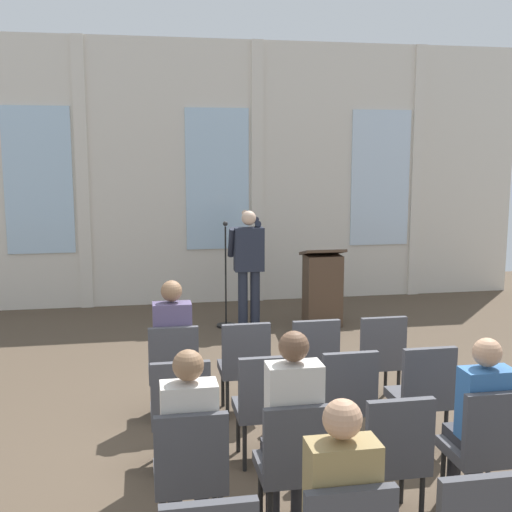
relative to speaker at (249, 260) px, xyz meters
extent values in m
plane|color=brown|center=(-0.24, -3.97, -1.00)|extent=(14.88, 14.88, 0.00)
cube|color=silver|center=(-0.24, 1.76, 1.18)|extent=(10.72, 0.10, 4.36)
cube|color=silver|center=(-3.10, 1.70, 1.09)|extent=(1.05, 0.04, 2.33)
cube|color=silver|center=(-2.42, 1.70, 1.18)|extent=(0.20, 0.08, 4.36)
cube|color=silver|center=(-0.24, 1.70, 1.09)|extent=(1.05, 0.04, 2.33)
cube|color=silver|center=(0.44, 1.70, 1.18)|extent=(0.20, 0.08, 4.36)
cube|color=silver|center=(2.62, 1.70, 1.09)|extent=(1.05, 0.04, 2.33)
cube|color=silver|center=(3.30, 1.70, 1.18)|extent=(0.20, 0.08, 4.36)
cylinder|color=#232838|center=(-0.09, -0.02, -0.58)|extent=(0.14, 0.14, 0.84)
cylinder|color=#232838|center=(0.09, -0.02, -0.58)|extent=(0.14, 0.14, 0.84)
cube|color=#232838|center=(0.00, -0.02, 0.16)|extent=(0.42, 0.22, 0.63)
cube|color=#26663F|center=(0.00, 0.10, 0.23)|extent=(0.06, 0.01, 0.38)
sphere|color=beige|center=(0.00, -0.01, 0.61)|extent=(0.21, 0.21, 0.21)
cylinder|color=#232838|center=(-0.24, 0.06, 0.25)|extent=(0.09, 0.28, 0.45)
cylinder|color=#232838|center=(0.16, 0.11, 0.50)|extent=(0.15, 0.36, 0.15)
cylinder|color=#232838|center=(0.12, 0.25, 0.54)|extent=(0.11, 0.34, 0.15)
sphere|color=beige|center=(0.03, 0.51, 0.63)|extent=(0.10, 0.10, 0.10)
cylinder|color=black|center=(-0.32, 0.09, -0.98)|extent=(0.28, 0.28, 0.03)
cylinder|color=black|center=(-0.32, 0.09, -0.24)|extent=(0.02, 0.02, 1.45)
sphere|color=#262626|center=(-0.32, 0.09, 0.52)|extent=(0.07, 0.07, 0.07)
cube|color=#4C3828|center=(1.09, -0.08, -0.47)|extent=(0.52, 0.40, 1.05)
cube|color=#4C3828|center=(1.09, -0.06, 0.09)|extent=(0.60, 0.48, 0.14)
cylinder|color=black|center=(-1.08, -2.93, -0.80)|extent=(0.04, 0.04, 0.40)
cylinder|color=black|center=(-1.44, -2.93, -0.80)|extent=(0.04, 0.04, 0.40)
cylinder|color=black|center=(-1.08, -3.27, -0.80)|extent=(0.04, 0.04, 0.40)
cylinder|color=black|center=(-1.44, -3.27, -0.80)|extent=(0.04, 0.04, 0.40)
cube|color=#47474C|center=(-1.26, -3.10, -0.56)|extent=(0.46, 0.44, 0.08)
cube|color=#47474C|center=(-1.26, -3.29, -0.29)|extent=(0.46, 0.06, 0.46)
cylinder|color=#2D2D33|center=(-1.35, -2.92, -0.78)|extent=(0.10, 0.10, 0.44)
cylinder|color=#2D2D33|center=(-1.17, -2.92, -0.78)|extent=(0.10, 0.10, 0.44)
cube|color=#2D2D33|center=(-1.26, -3.04, -0.50)|extent=(0.34, 0.36, 0.12)
cube|color=#594C72|center=(-1.26, -3.15, -0.15)|extent=(0.36, 0.20, 0.58)
sphere|color=#8C6647|center=(-1.26, -3.13, 0.25)|extent=(0.20, 0.20, 0.20)
cylinder|color=black|center=(-0.40, -2.93, -0.80)|extent=(0.04, 0.04, 0.40)
cylinder|color=black|center=(-0.76, -2.93, -0.80)|extent=(0.04, 0.04, 0.40)
cylinder|color=black|center=(-0.40, -3.27, -0.80)|extent=(0.04, 0.04, 0.40)
cylinder|color=black|center=(-0.76, -3.27, -0.80)|extent=(0.04, 0.04, 0.40)
cube|color=#47474C|center=(-0.58, -3.10, -0.56)|extent=(0.46, 0.44, 0.08)
cube|color=#47474C|center=(-0.58, -3.29, -0.29)|extent=(0.46, 0.06, 0.46)
cylinder|color=black|center=(0.28, -2.93, -0.80)|extent=(0.04, 0.04, 0.40)
cylinder|color=black|center=(-0.08, -2.93, -0.80)|extent=(0.04, 0.04, 0.40)
cylinder|color=black|center=(0.28, -3.27, -0.80)|extent=(0.04, 0.04, 0.40)
cylinder|color=black|center=(-0.08, -3.27, -0.80)|extent=(0.04, 0.04, 0.40)
cube|color=#47474C|center=(0.10, -3.10, -0.56)|extent=(0.46, 0.44, 0.08)
cube|color=#47474C|center=(0.10, -3.29, -0.29)|extent=(0.46, 0.06, 0.46)
cylinder|color=black|center=(0.96, -2.93, -0.80)|extent=(0.04, 0.04, 0.40)
cylinder|color=black|center=(0.60, -2.93, -0.80)|extent=(0.04, 0.04, 0.40)
cylinder|color=black|center=(0.96, -3.27, -0.80)|extent=(0.04, 0.04, 0.40)
cylinder|color=black|center=(0.60, -3.27, -0.80)|extent=(0.04, 0.04, 0.40)
cube|color=#47474C|center=(0.78, -3.10, -0.56)|extent=(0.46, 0.44, 0.08)
cube|color=#47474C|center=(0.78, -3.29, -0.29)|extent=(0.46, 0.06, 0.46)
cylinder|color=black|center=(-1.08, -3.95, -0.80)|extent=(0.04, 0.04, 0.40)
cylinder|color=black|center=(-1.44, -3.95, -0.80)|extent=(0.04, 0.04, 0.40)
cylinder|color=black|center=(-1.08, -4.29, -0.80)|extent=(0.04, 0.04, 0.40)
cylinder|color=black|center=(-1.44, -4.29, -0.80)|extent=(0.04, 0.04, 0.40)
cube|color=#47474C|center=(-1.26, -4.12, -0.56)|extent=(0.46, 0.44, 0.08)
cube|color=#47474C|center=(-1.26, -4.31, -0.29)|extent=(0.46, 0.06, 0.46)
cylinder|color=black|center=(-0.40, -3.95, -0.80)|extent=(0.04, 0.04, 0.40)
cylinder|color=black|center=(-0.76, -3.95, -0.80)|extent=(0.04, 0.04, 0.40)
cylinder|color=black|center=(-0.40, -4.29, -0.80)|extent=(0.04, 0.04, 0.40)
cylinder|color=black|center=(-0.76, -4.29, -0.80)|extent=(0.04, 0.04, 0.40)
cube|color=#47474C|center=(-0.58, -4.12, -0.56)|extent=(0.46, 0.44, 0.08)
cube|color=#47474C|center=(-0.58, -4.31, -0.29)|extent=(0.46, 0.06, 0.46)
cylinder|color=black|center=(0.28, -3.95, -0.80)|extent=(0.04, 0.04, 0.40)
cylinder|color=black|center=(-0.08, -3.95, -0.80)|extent=(0.04, 0.04, 0.40)
cylinder|color=black|center=(0.28, -4.29, -0.80)|extent=(0.04, 0.04, 0.40)
cylinder|color=black|center=(-0.08, -4.29, -0.80)|extent=(0.04, 0.04, 0.40)
cube|color=#47474C|center=(0.10, -4.12, -0.56)|extent=(0.46, 0.44, 0.08)
cube|color=#47474C|center=(0.10, -4.31, -0.29)|extent=(0.46, 0.06, 0.46)
cylinder|color=black|center=(0.96, -3.95, -0.80)|extent=(0.04, 0.04, 0.40)
cylinder|color=black|center=(0.60, -3.95, -0.80)|extent=(0.04, 0.04, 0.40)
cylinder|color=black|center=(0.96, -4.29, -0.80)|extent=(0.04, 0.04, 0.40)
cylinder|color=black|center=(0.60, -4.29, -0.80)|extent=(0.04, 0.04, 0.40)
cube|color=#47474C|center=(0.78, -4.12, -0.56)|extent=(0.46, 0.44, 0.08)
cube|color=#47474C|center=(0.78, -4.31, -0.29)|extent=(0.46, 0.06, 0.46)
cylinder|color=black|center=(-1.08, -4.97, -0.80)|extent=(0.04, 0.04, 0.40)
cylinder|color=black|center=(-1.44, -4.97, -0.80)|extent=(0.04, 0.04, 0.40)
cube|color=#47474C|center=(-1.26, -5.14, -0.56)|extent=(0.46, 0.44, 0.08)
cube|color=#47474C|center=(-1.26, -5.33, -0.29)|extent=(0.46, 0.06, 0.46)
cylinder|color=#2D2D33|center=(-1.35, -4.96, -0.78)|extent=(0.10, 0.10, 0.44)
cylinder|color=#2D2D33|center=(-1.17, -4.96, -0.78)|extent=(0.10, 0.10, 0.44)
cube|color=#2D2D33|center=(-1.26, -5.08, -0.50)|extent=(0.34, 0.36, 0.12)
cube|color=silver|center=(-1.26, -5.19, -0.17)|extent=(0.36, 0.20, 0.53)
sphere|color=#8C6647|center=(-1.26, -5.17, 0.20)|extent=(0.20, 0.20, 0.20)
cylinder|color=black|center=(-0.40, -4.97, -0.80)|extent=(0.04, 0.04, 0.40)
cylinder|color=black|center=(-0.76, -4.97, -0.80)|extent=(0.04, 0.04, 0.40)
cylinder|color=black|center=(-0.40, -5.31, -0.80)|extent=(0.04, 0.04, 0.40)
cube|color=#47474C|center=(-0.58, -5.14, -0.56)|extent=(0.46, 0.44, 0.08)
cube|color=#47474C|center=(-0.58, -5.33, -0.29)|extent=(0.46, 0.06, 0.46)
cylinder|color=#2D2D33|center=(-0.67, -4.96, -0.78)|extent=(0.10, 0.10, 0.44)
cylinder|color=#2D2D33|center=(-0.49, -4.96, -0.78)|extent=(0.10, 0.10, 0.44)
cube|color=#2D2D33|center=(-0.58, -5.08, -0.50)|extent=(0.34, 0.36, 0.12)
cube|color=silver|center=(-0.58, -5.19, -0.13)|extent=(0.36, 0.20, 0.62)
sphere|color=brown|center=(-0.58, -5.17, 0.29)|extent=(0.20, 0.20, 0.20)
cylinder|color=black|center=(0.28, -4.97, -0.80)|extent=(0.04, 0.04, 0.40)
cylinder|color=black|center=(-0.08, -4.97, -0.80)|extent=(0.04, 0.04, 0.40)
cylinder|color=black|center=(0.28, -5.31, -0.80)|extent=(0.04, 0.04, 0.40)
cylinder|color=black|center=(-0.08, -5.31, -0.80)|extent=(0.04, 0.04, 0.40)
cube|color=#47474C|center=(0.10, -5.14, -0.56)|extent=(0.46, 0.44, 0.08)
cube|color=#47474C|center=(0.10, -5.33, -0.29)|extent=(0.46, 0.06, 0.46)
cylinder|color=black|center=(0.96, -4.97, -0.80)|extent=(0.04, 0.04, 0.40)
cylinder|color=black|center=(0.60, -4.97, -0.80)|extent=(0.04, 0.04, 0.40)
cylinder|color=black|center=(0.60, -5.31, -0.80)|extent=(0.04, 0.04, 0.40)
cube|color=#47474C|center=(0.78, -5.14, -0.56)|extent=(0.46, 0.44, 0.08)
cube|color=#47474C|center=(0.78, -5.33, -0.29)|extent=(0.46, 0.06, 0.46)
cylinder|color=#2D2D33|center=(0.69, -4.96, -0.78)|extent=(0.10, 0.10, 0.44)
cylinder|color=#2D2D33|center=(0.87, -4.96, -0.78)|extent=(0.10, 0.10, 0.44)
cube|color=#2D2D33|center=(0.78, -5.08, -0.50)|extent=(0.34, 0.36, 0.12)
cube|color=#3366A5|center=(0.78, -5.19, -0.19)|extent=(0.36, 0.20, 0.50)
sphere|color=tan|center=(0.78, -5.17, 0.17)|extent=(0.20, 0.20, 0.20)
cube|color=#997F4C|center=(-0.58, -6.21, -0.16)|extent=(0.36, 0.20, 0.55)
sphere|color=tan|center=(-0.58, -6.19, 0.23)|extent=(0.20, 0.20, 0.20)
camera|label=1|loc=(-1.54, -9.08, 1.52)|focal=45.41mm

